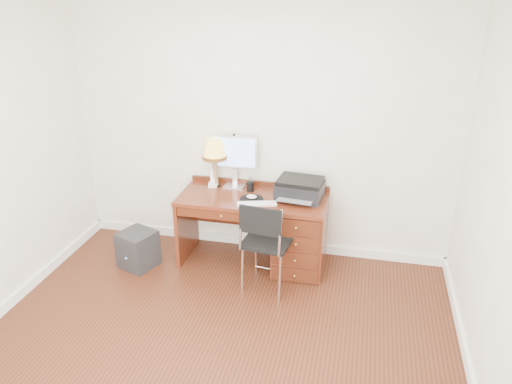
% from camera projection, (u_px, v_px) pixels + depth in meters
% --- Properties ---
extents(ground, '(4.00, 4.00, 0.00)m').
position_uv_depth(ground, '(214.00, 347.00, 4.09)').
color(ground, '#34160C').
rests_on(ground, ground).
extents(room_shell, '(4.00, 4.00, 4.00)m').
position_uv_depth(room_shell, '(234.00, 298.00, 4.64)').
color(room_shell, white).
rests_on(room_shell, ground).
extents(desk, '(1.50, 0.67, 0.75)m').
position_uv_depth(desk, '(283.00, 229.00, 5.12)').
color(desk, '#5B2313').
rests_on(desk, ground).
extents(monitor, '(0.48, 0.16, 0.55)m').
position_uv_depth(monitor, '(234.00, 155.00, 5.18)').
color(monitor, silver).
rests_on(monitor, desk).
extents(keyboard, '(0.40, 0.21, 0.01)m').
position_uv_depth(keyboard, '(257.00, 204.00, 4.87)').
color(keyboard, white).
rests_on(keyboard, desk).
extents(mouse_pad, '(0.24, 0.24, 0.05)m').
position_uv_depth(mouse_pad, '(252.00, 198.00, 4.99)').
color(mouse_pad, black).
rests_on(mouse_pad, desk).
extents(printer, '(0.49, 0.40, 0.20)m').
position_uv_depth(printer, '(300.00, 189.00, 4.99)').
color(printer, black).
rests_on(printer, desk).
extents(leg_lamp, '(0.25, 0.25, 0.52)m').
position_uv_depth(leg_lamp, '(214.00, 152.00, 5.16)').
color(leg_lamp, black).
rests_on(leg_lamp, desk).
extents(phone, '(0.11, 0.11, 0.19)m').
position_uv_depth(phone, '(213.00, 181.00, 5.28)').
color(phone, white).
rests_on(phone, desk).
extents(pen_cup, '(0.08, 0.08, 0.10)m').
position_uv_depth(pen_cup, '(250.00, 187.00, 5.17)').
color(pen_cup, black).
rests_on(pen_cup, desk).
extents(chair, '(0.49, 0.49, 0.93)m').
position_uv_depth(chair, '(266.00, 238.00, 4.64)').
color(chair, black).
rests_on(chair, ground).
extents(equipment_box, '(0.43, 0.43, 0.39)m').
position_uv_depth(equipment_box, '(138.00, 249.00, 5.19)').
color(equipment_box, black).
rests_on(equipment_box, ground).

